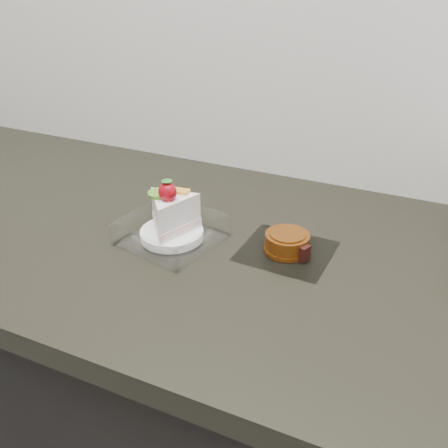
# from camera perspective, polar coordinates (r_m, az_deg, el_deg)

# --- Properties ---
(counter) EXTENTS (2.04, 0.64, 0.90)m
(counter) POSITION_cam_1_polar(r_m,az_deg,el_deg) (1.13, 3.33, -22.72)
(counter) COLOR black
(counter) RESTS_ON ground
(cake_tray) EXTENTS (0.17, 0.17, 0.12)m
(cake_tray) POSITION_cam_1_polar(r_m,az_deg,el_deg) (0.84, -6.05, 0.00)
(cake_tray) COLOR white
(cake_tray) RESTS_ON counter
(mooncake_wrap) EXTENTS (0.15, 0.14, 0.03)m
(mooncake_wrap) POSITION_cam_1_polar(r_m,az_deg,el_deg) (0.82, 7.27, -2.33)
(mooncake_wrap) COLOR white
(mooncake_wrap) RESTS_ON counter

